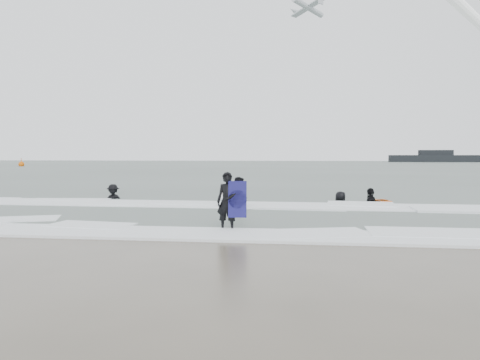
# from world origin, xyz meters

# --- Properties ---
(ground) EXTENTS (320.00, 320.00, 0.00)m
(ground) POSITION_xyz_m (0.00, 0.00, 0.00)
(ground) COLOR brown
(ground) RESTS_ON ground
(sea) EXTENTS (320.00, 320.00, 0.00)m
(sea) POSITION_xyz_m (0.00, 80.00, 0.06)
(sea) COLOR #47544C
(sea) RESTS_ON ground
(surfer_centre) EXTENTS (0.62, 0.45, 1.59)m
(surfer_centre) POSITION_xyz_m (0.38, 0.19, 0.00)
(surfer_centre) COLOR black
(surfer_centre) RESTS_ON ground
(surfer_wading) EXTENTS (1.06, 1.00, 1.74)m
(surfer_wading) POSITION_xyz_m (-0.14, 5.53, 0.00)
(surfer_wading) COLOR black
(surfer_wading) RESTS_ON ground
(surfer_breaker) EXTENTS (1.08, 0.72, 1.56)m
(surfer_breaker) POSITION_xyz_m (-6.20, 7.90, 0.00)
(surfer_breaker) COLOR black
(surfer_breaker) RESTS_ON ground
(surfer_right_near) EXTENTS (0.93, 1.14, 1.81)m
(surfer_right_near) POSITION_xyz_m (5.04, 7.88, 0.00)
(surfer_right_near) COLOR black
(surfer_right_near) RESTS_ON ground
(surfer_right_far) EXTENTS (0.93, 0.93, 1.62)m
(surfer_right_far) POSITION_xyz_m (3.85, 8.33, 0.00)
(surfer_right_far) COLOR black
(surfer_right_far) RESTS_ON ground
(surf_foam) EXTENTS (30.03, 9.06, 0.09)m
(surf_foam) POSITION_xyz_m (0.00, 3.70, 0.04)
(surf_foam) COLOR white
(surf_foam) RESTS_ON ground
(bodyboards) EXTENTS (6.70, 8.64, 1.25)m
(bodyboards) POSITION_xyz_m (1.90, 4.62, 0.50)
(bodyboards) COLOR #12114F
(bodyboards) RESTS_ON ground
(buoy) EXTENTS (1.00, 1.00, 1.65)m
(buoy) POSITION_xyz_m (-49.43, 66.31, 0.42)
(buoy) COLOR #D25609
(buoy) RESTS_ON ground
(vessel_horizon) EXTENTS (26.50, 4.73, 3.60)m
(vessel_horizon) POSITION_xyz_m (39.71, 134.72, 1.34)
(vessel_horizon) COLOR black
(vessel_horizon) RESTS_ON ground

